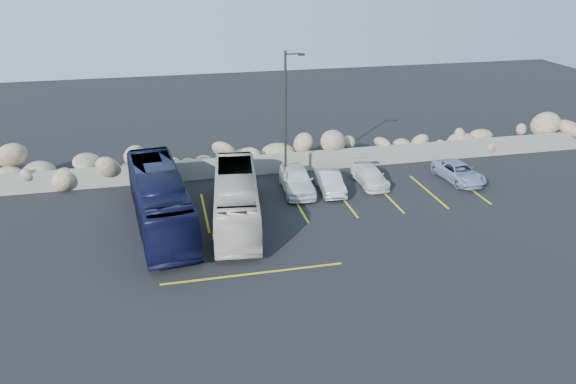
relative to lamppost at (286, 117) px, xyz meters
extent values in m
plane|color=black|center=(-2.56, -9.50, -4.30)|extent=(90.00, 90.00, 0.00)
cube|color=gray|center=(-2.56, 2.50, -3.70)|extent=(60.00, 0.40, 1.20)
cube|color=gold|center=(-5.06, -2.50, -4.29)|extent=(0.12, 5.00, 0.01)
cube|color=gold|center=(0.04, -2.50, -4.29)|extent=(0.12, 5.00, 0.01)
cube|color=gold|center=(2.74, -2.50, -4.29)|extent=(0.12, 5.00, 0.01)
cube|color=gold|center=(5.34, -2.50, -4.29)|extent=(0.12, 5.00, 0.01)
cube|color=gold|center=(7.94, -2.50, -4.29)|extent=(0.12, 5.00, 0.01)
cube|color=gold|center=(10.54, -2.50, -4.29)|extent=(0.12, 5.00, 0.01)
cube|color=gold|center=(-3.56, -9.30, -4.29)|extent=(8.00, 0.12, 0.01)
cylinder|color=#2C2A27|center=(-0.06, 0.00, -0.30)|extent=(0.14, 0.14, 8.00)
cylinder|color=#2C2A27|center=(0.39, 0.00, 3.50)|extent=(0.90, 0.08, 0.08)
cube|color=#2C2A27|center=(0.84, 0.00, 3.45)|extent=(0.35, 0.18, 0.12)
imported|color=silver|center=(-3.52, -3.92, -3.03)|extent=(3.19, 9.26, 2.53)
imported|color=black|center=(-7.33, -3.50, -2.88)|extent=(3.44, 10.36, 2.83)
imported|color=silver|center=(0.43, -0.81, -3.56)|extent=(1.99, 4.40, 1.46)
imported|color=silver|center=(2.32, -1.23, -3.71)|extent=(1.43, 3.60, 1.16)
imported|color=silver|center=(4.98, -0.64, -3.76)|extent=(1.54, 3.68, 1.06)
imported|color=#8698BE|center=(10.48, -1.34, -3.75)|extent=(2.20, 4.08, 1.09)
camera|label=1|loc=(-6.75, -30.14, 8.52)|focal=35.00mm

